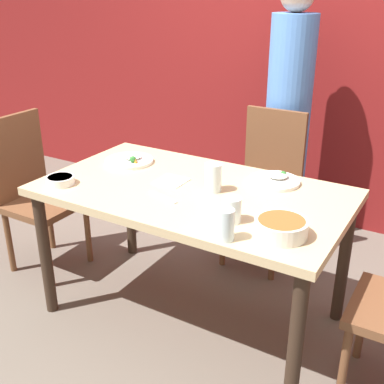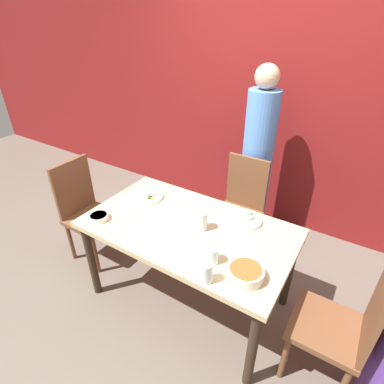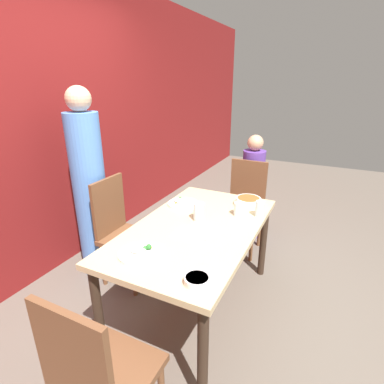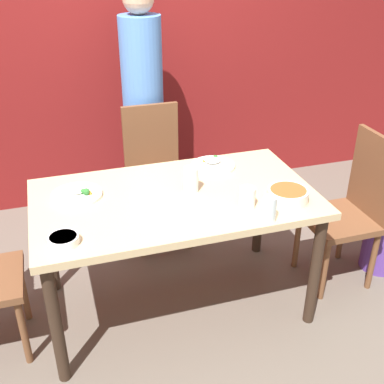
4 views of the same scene
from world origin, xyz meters
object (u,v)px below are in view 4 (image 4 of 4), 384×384
object	(u,v)px
bowl_curry	(288,195)
plate_rice_adult	(77,194)
chair_adult_spot	(156,172)
chair_child_spot	(352,207)
person_adult	(144,116)
glass_water_tall	(269,209)

from	to	relation	value
bowl_curry	plate_rice_adult	distance (m)	1.09
chair_adult_spot	chair_child_spot	bearing A→B (deg)	-38.92
chair_adult_spot	chair_child_spot	size ratio (longest dim) A/B	1.00
person_adult	glass_water_tall	xyz separation A→B (m)	(0.29, -1.44, -0.00)
chair_child_spot	person_adult	bearing A→B (deg)	-138.06
person_adult	glass_water_tall	bearing A→B (deg)	-78.59
chair_adult_spot	plate_rice_adult	xyz separation A→B (m)	(-0.56, -0.62, 0.24)
person_adult	plate_rice_adult	bearing A→B (deg)	-121.11
person_adult	bowl_curry	world-z (taller)	person_adult
bowl_curry	plate_rice_adult	size ratio (longest dim) A/B	0.79
chair_child_spot	plate_rice_adult	distance (m)	1.59
chair_child_spot	person_adult	size ratio (longest dim) A/B	0.56
bowl_curry	glass_water_tall	xyz separation A→B (m)	(-0.17, -0.14, 0.03)
chair_adult_spot	plate_rice_adult	world-z (taller)	chair_adult_spot
chair_adult_spot	person_adult	distance (m)	0.43
chair_child_spot	glass_water_tall	bearing A→B (deg)	-65.86
chair_child_spot	glass_water_tall	xyz separation A→B (m)	(-0.71, -0.32, 0.29)
glass_water_tall	chair_adult_spot	bearing A→B (deg)	104.39
chair_adult_spot	bowl_curry	size ratio (longest dim) A/B	4.53
bowl_curry	plate_rice_adult	bearing A→B (deg)	159.85
plate_rice_adult	glass_water_tall	size ratio (longest dim) A/B	2.09
chair_child_spot	glass_water_tall	world-z (taller)	chair_child_spot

